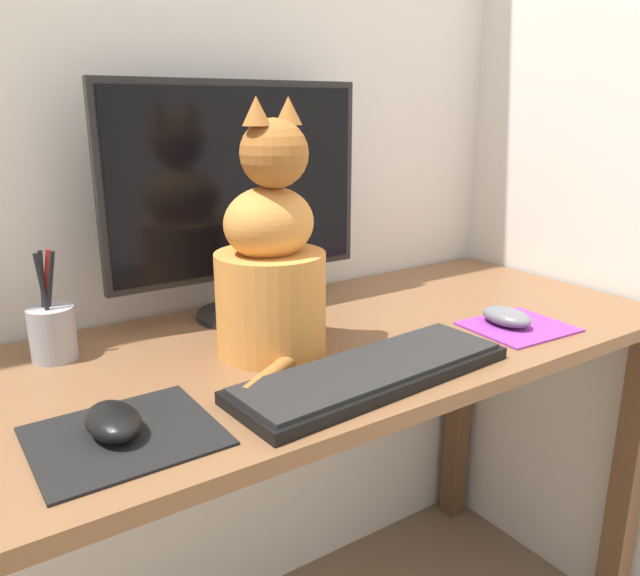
{
  "coord_description": "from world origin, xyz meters",
  "views": [
    {
      "loc": [
        -0.5,
        -0.83,
        1.12
      ],
      "look_at": [
        0.0,
        -0.09,
        0.86
      ],
      "focal_mm": 35.0,
      "sensor_mm": 36.0,
      "label": 1
    }
  ],
  "objects_px": {
    "monitor": "(238,194)",
    "computer_mouse_left": "(113,421)",
    "pen_cup": "(52,331)",
    "computer_mouse_right": "(506,317)",
    "cat": "(272,264)",
    "keyboard": "(373,372)"
  },
  "relations": [
    {
      "from": "computer_mouse_right",
      "to": "monitor",
      "type": "bearing_deg",
      "value": 138.99
    },
    {
      "from": "computer_mouse_right",
      "to": "pen_cup",
      "type": "distance_m",
      "value": 0.77
    },
    {
      "from": "monitor",
      "to": "computer_mouse_right",
      "type": "distance_m",
      "value": 0.53
    },
    {
      "from": "computer_mouse_right",
      "to": "pen_cup",
      "type": "relative_size",
      "value": 0.56
    },
    {
      "from": "computer_mouse_right",
      "to": "pen_cup",
      "type": "bearing_deg",
      "value": 157.0
    },
    {
      "from": "keyboard",
      "to": "cat",
      "type": "xyz_separation_m",
      "value": [
        -0.07,
        0.17,
        0.14
      ]
    },
    {
      "from": "keyboard",
      "to": "computer_mouse_right",
      "type": "distance_m",
      "value": 0.34
    },
    {
      "from": "computer_mouse_right",
      "to": "cat",
      "type": "xyz_separation_m",
      "value": [
        -0.41,
        0.13,
        0.13
      ]
    },
    {
      "from": "monitor",
      "to": "pen_cup",
      "type": "height_order",
      "value": "monitor"
    },
    {
      "from": "computer_mouse_right",
      "to": "pen_cup",
      "type": "xyz_separation_m",
      "value": [
        -0.71,
        0.3,
        0.03
      ]
    },
    {
      "from": "computer_mouse_right",
      "to": "cat",
      "type": "height_order",
      "value": "cat"
    },
    {
      "from": "monitor",
      "to": "pen_cup",
      "type": "relative_size",
      "value": 2.86
    },
    {
      "from": "computer_mouse_left",
      "to": "pen_cup",
      "type": "distance_m",
      "value": 0.3
    },
    {
      "from": "computer_mouse_left",
      "to": "computer_mouse_right",
      "type": "distance_m",
      "value": 0.7
    },
    {
      "from": "cat",
      "to": "computer_mouse_left",
      "type": "bearing_deg",
      "value": -168.3
    },
    {
      "from": "keyboard",
      "to": "computer_mouse_left",
      "type": "relative_size",
      "value": 4.54
    },
    {
      "from": "computer_mouse_left",
      "to": "computer_mouse_right",
      "type": "bearing_deg",
      "value": -0.24
    },
    {
      "from": "computer_mouse_left",
      "to": "computer_mouse_right",
      "type": "xyz_separation_m",
      "value": [
        0.7,
        -0.0,
        -0.0
      ]
    },
    {
      "from": "pen_cup",
      "to": "computer_mouse_left",
      "type": "bearing_deg",
      "value": -89.03
    },
    {
      "from": "monitor",
      "to": "computer_mouse_right",
      "type": "xyz_separation_m",
      "value": [
        0.37,
        -0.32,
        -0.21
      ]
    },
    {
      "from": "monitor",
      "to": "computer_mouse_left",
      "type": "height_order",
      "value": "monitor"
    },
    {
      "from": "monitor",
      "to": "computer_mouse_left",
      "type": "bearing_deg",
      "value": -136.62
    }
  ]
}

